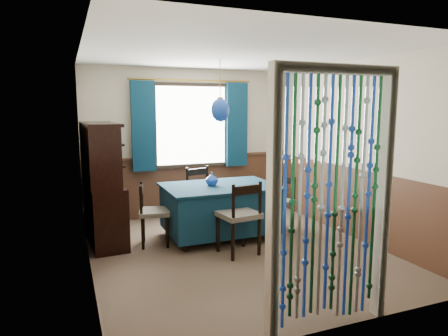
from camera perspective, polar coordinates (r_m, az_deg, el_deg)
name	(u,v)px	position (r m, az deg, el deg)	size (l,w,h in m)	color
floor	(237,251)	(5.31, 1.81, -11.74)	(4.00, 4.00, 0.00)	brown
ceiling	(238,53)	(5.03, 1.95, 16.08)	(4.00, 4.00, 0.00)	silver
wall_back	(191,143)	(6.89, -4.79, 3.58)	(3.60, 3.60, 0.00)	beige
wall_front	(337,183)	(3.30, 15.87, -2.07)	(3.60, 3.60, 0.00)	beige
wall_left	(86,163)	(4.61, -19.11, 0.71)	(4.00, 4.00, 0.00)	beige
wall_right	(353,150)	(5.97, 17.95, 2.44)	(4.00, 4.00, 0.00)	beige
wainscot_back	(191,186)	(6.98, -4.68, -2.57)	(3.60, 3.60, 0.00)	#492B1B
wainscot_front	(332,272)	(3.52, 15.21, -14.10)	(3.60, 3.60, 0.00)	#492B1B
wainscot_left	(91,229)	(4.76, -18.49, -8.25)	(4.00, 4.00, 0.00)	#492B1B
wainscot_right	(350,202)	(6.08, 17.52, -4.61)	(4.00, 4.00, 0.00)	#492B1B
window	(191,126)	(6.82, -4.70, 6.06)	(1.32, 0.12, 1.42)	black
doorway	(332,206)	(3.39, 15.11, -5.23)	(1.16, 0.12, 2.18)	silver
dining_table	(220,207)	(5.72, -0.54, -5.63)	(1.58, 1.10, 0.76)	#0C2A3E
chair_near	(240,216)	(5.05, 2.27, -6.82)	(0.53, 0.51, 0.95)	black
chair_far	(203,194)	(6.35, -3.07, -3.80)	(0.54, 0.53, 0.91)	black
chair_left	(152,212)	(5.49, -10.19, -6.25)	(0.47, 0.49, 0.85)	black
chair_right	(279,202)	(6.07, 7.88, -4.78)	(0.47, 0.49, 0.84)	black
sideboard	(103,201)	(5.76, -16.91, -4.51)	(0.52, 1.29, 1.65)	black
pendant_lamp	(220,110)	(5.55, -0.56, 8.31)	(0.26, 0.26, 0.84)	olive
vase_table	(212,179)	(5.62, -1.75, -1.65)	(0.16, 0.16, 0.17)	navy
bowl_shelf	(108,162)	(5.40, -16.29, 0.87)	(0.20, 0.20, 0.05)	beige
vase_sideboard	(105,174)	(5.96, -16.69, -0.77)	(0.17, 0.17, 0.18)	beige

